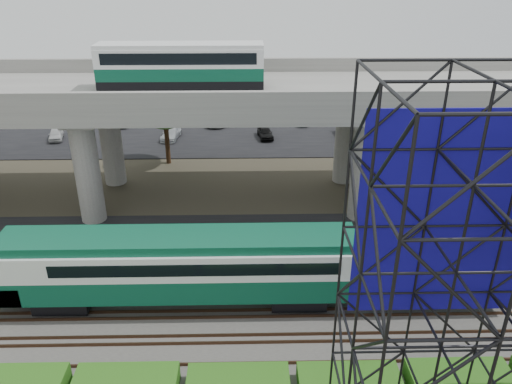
{
  "coord_description": "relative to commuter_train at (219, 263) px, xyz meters",
  "views": [
    {
      "loc": [
        1.44,
        -20.88,
        17.92
      ],
      "look_at": [
        2.03,
        6.0,
        5.27
      ],
      "focal_mm": 35.0,
      "sensor_mm": 36.0,
      "label": 1
    }
  ],
  "objects": [
    {
      "name": "ground",
      "position": [
        0.1,
        -2.0,
        -2.88
      ],
      "size": [
        140.0,
        140.0,
        0.0
      ],
      "primitive_type": "plane",
      "color": "#474233",
      "rests_on": "ground"
    },
    {
      "name": "ballast_bed",
      "position": [
        0.1,
        0.0,
        -2.78
      ],
      "size": [
        90.0,
        12.0,
        0.2
      ],
      "primitive_type": "cube",
      "color": "slate",
      "rests_on": "ground"
    },
    {
      "name": "service_road",
      "position": [
        0.1,
        8.5,
        -2.84
      ],
      "size": [
        90.0,
        5.0,
        0.08
      ],
      "primitive_type": "cube",
      "color": "black",
      "rests_on": "ground"
    },
    {
      "name": "parking_lot",
      "position": [
        0.1,
        32.0,
        -2.84
      ],
      "size": [
        90.0,
        18.0,
        0.08
      ],
      "primitive_type": "cube",
      "color": "black",
      "rests_on": "ground"
    },
    {
      "name": "harbor_water",
      "position": [
        0.1,
        54.0,
        -2.87
      ],
      "size": [
        140.0,
        40.0,
        0.03
      ],
      "primitive_type": "cube",
      "color": "slate",
      "rests_on": "ground"
    },
    {
      "name": "rail_tracks",
      "position": [
        0.1,
        -0.0,
        -2.6
      ],
      "size": [
        90.0,
        9.52,
        0.16
      ],
      "color": "#472D1E",
      "rests_on": "ballast_bed"
    },
    {
      "name": "commuter_train",
      "position": [
        0.0,
        0.0,
        0.0
      ],
      "size": [
        29.3,
        3.06,
        4.3
      ],
      "color": "black",
      "rests_on": "rail_tracks"
    },
    {
      "name": "overpass",
      "position": [
        -0.14,
        14.0,
        5.33
      ],
      "size": [
        80.0,
        12.0,
        12.4
      ],
      "color": "#9E9B93",
      "rests_on": "ground"
    },
    {
      "name": "scaffold_tower",
      "position": [
        9.6,
        -9.98,
        4.59
      ],
      "size": [
        9.36,
        6.36,
        15.0
      ],
      "color": "black",
      "rests_on": "ground"
    },
    {
      "name": "trees",
      "position": [
        -4.57,
        14.17,
        2.69
      ],
      "size": [
        40.94,
        16.94,
        7.69
      ],
      "color": "#382314",
      "rests_on": "ground"
    },
    {
      "name": "parked_cars",
      "position": [
        1.25,
        31.51,
        -2.2
      ],
      "size": [
        36.48,
        9.59,
        1.29
      ],
      "color": "silver",
      "rests_on": "parking_lot"
    }
  ]
}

